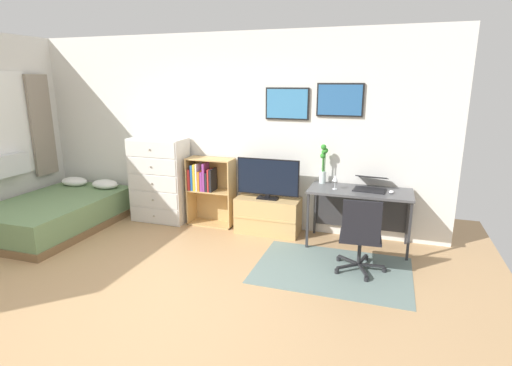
# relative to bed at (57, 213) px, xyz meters

# --- Properties ---
(ground_plane) EXTENTS (7.20, 7.20, 0.00)m
(ground_plane) POSITION_rel_bed_xyz_m (2.22, -1.38, -0.22)
(ground_plane) COLOR tan
(wall_back_with_posters) EXTENTS (6.12, 0.09, 2.70)m
(wall_back_with_posters) POSITION_rel_bed_xyz_m (2.23, 1.05, 1.13)
(wall_back_with_posters) COLOR silver
(wall_back_with_posters) RESTS_ON ground_plane
(area_rug) EXTENTS (1.70, 1.20, 0.01)m
(area_rug) POSITION_rel_bed_xyz_m (3.93, -0.09, -0.22)
(area_rug) COLOR slate
(area_rug) RESTS_ON ground_plane
(bed) EXTENTS (1.35, 2.01, 0.56)m
(bed) POSITION_rel_bed_xyz_m (0.00, 0.00, 0.00)
(bed) COLOR brown
(bed) RESTS_ON ground_plane
(dresser) EXTENTS (0.83, 0.46, 1.25)m
(dresser) POSITION_rel_bed_xyz_m (1.23, 0.78, 0.40)
(dresser) COLOR silver
(dresser) RESTS_ON ground_plane
(bookshelf) EXTENTS (0.67, 0.30, 0.99)m
(bookshelf) POSITION_rel_bed_xyz_m (1.98, 0.84, 0.35)
(bookshelf) COLOR tan
(bookshelf) RESTS_ON ground_plane
(tv_stand) EXTENTS (0.88, 0.41, 0.49)m
(tv_stand) POSITION_rel_bed_xyz_m (2.91, 0.79, 0.02)
(tv_stand) COLOR tan
(tv_stand) RESTS_ON ground_plane
(television) EXTENTS (0.86, 0.16, 0.55)m
(television) POSITION_rel_bed_xyz_m (2.91, 0.77, 0.55)
(television) COLOR black
(television) RESTS_ON tv_stand
(desk) EXTENTS (1.25, 0.59, 0.74)m
(desk) POSITION_rel_bed_xyz_m (4.13, 0.78, 0.38)
(desk) COLOR #4C4C4F
(desk) RESTS_ON ground_plane
(office_chair) EXTENTS (0.57, 0.58, 0.86)m
(office_chair) POSITION_rel_bed_xyz_m (4.21, -0.07, 0.23)
(office_chair) COLOR #232326
(office_chair) RESTS_ON ground_plane
(laptop) EXTENTS (0.42, 0.45, 0.17)m
(laptop) POSITION_rel_bed_xyz_m (4.25, 0.79, 0.58)
(laptop) COLOR black
(laptop) RESTS_ON desk
(computer_mouse) EXTENTS (0.06, 0.10, 0.03)m
(computer_mouse) POSITION_rel_bed_xyz_m (4.50, 0.67, 0.53)
(computer_mouse) COLOR silver
(computer_mouse) RESTS_ON desk
(bamboo_vase) EXTENTS (0.10, 0.11, 0.52)m
(bamboo_vase) POSITION_rel_bed_xyz_m (3.63, 0.90, 0.77)
(bamboo_vase) COLOR silver
(bamboo_vase) RESTS_ON desk
(wine_glass) EXTENTS (0.07, 0.07, 0.18)m
(wine_glass) POSITION_rel_bed_xyz_m (3.82, 0.64, 0.65)
(wine_glass) COLOR silver
(wine_glass) RESTS_ON desk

